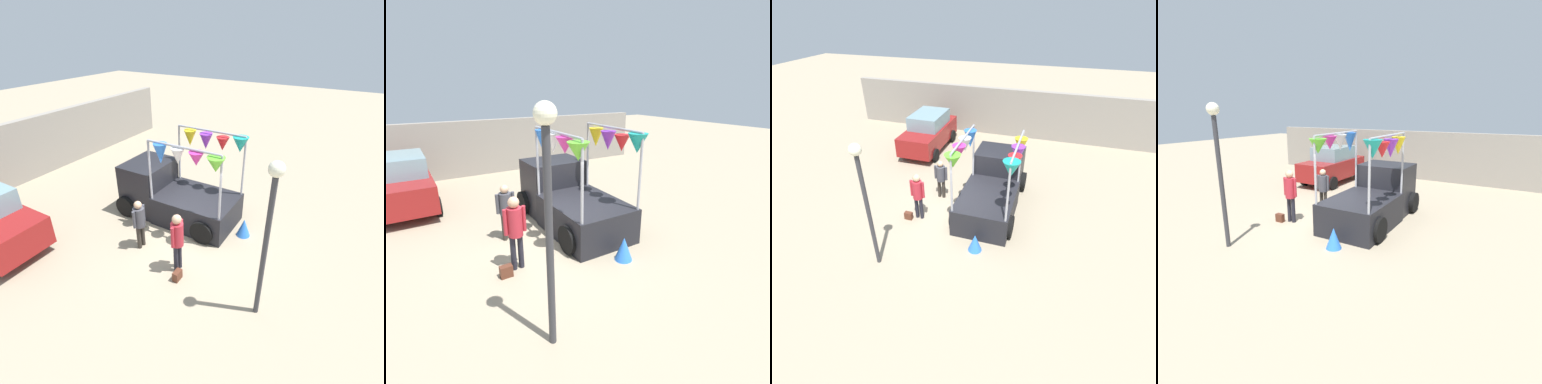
% 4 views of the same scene
% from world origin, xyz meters
% --- Properties ---
extents(ground_plane, '(60.00, 60.00, 0.00)m').
position_xyz_m(ground_plane, '(0.00, 0.00, 0.00)').
color(ground_plane, gray).
extents(vendor_truck, '(2.40, 4.14, 3.04)m').
position_xyz_m(vendor_truck, '(1.01, 1.09, 0.90)').
color(vendor_truck, black).
rests_on(vendor_truck, ground).
extents(parked_car, '(1.88, 4.00, 1.88)m').
position_xyz_m(parked_car, '(-3.30, 5.01, 0.94)').
color(parked_car, maroon).
rests_on(parked_car, ground).
extents(person_customer, '(0.53, 0.34, 1.80)m').
position_xyz_m(person_customer, '(-1.31, -0.60, 1.10)').
color(person_customer, black).
rests_on(person_customer, ground).
extents(person_vendor, '(0.53, 0.34, 1.60)m').
position_xyz_m(person_vendor, '(-1.04, 0.91, 0.96)').
color(person_vendor, '#2D2823').
rests_on(person_vendor, ground).
extents(handbag, '(0.28, 0.16, 0.28)m').
position_xyz_m(handbag, '(-1.66, -0.80, 0.14)').
color(handbag, '#592D1E').
rests_on(handbag, ground).
extents(street_lamp, '(0.32, 0.32, 3.90)m').
position_xyz_m(street_lamp, '(-1.59, -2.98, 2.55)').
color(street_lamp, '#333338').
rests_on(street_lamp, ground).
extents(brick_boundary_wall, '(18.00, 0.36, 2.60)m').
position_xyz_m(brick_boundary_wall, '(0.00, 8.15, 1.30)').
color(brick_boundary_wall, gray).
rests_on(brick_boundary_wall, ground).
extents(folded_kite_bundle_azure, '(0.62, 0.62, 0.60)m').
position_xyz_m(folded_kite_bundle_azure, '(1.05, -1.61, 0.30)').
color(folded_kite_bundle_azure, blue).
rests_on(folded_kite_bundle_azure, ground).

